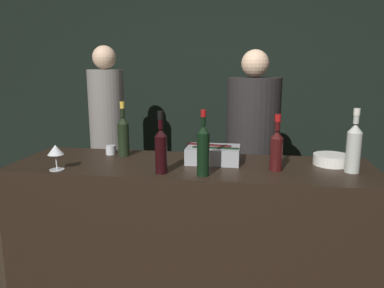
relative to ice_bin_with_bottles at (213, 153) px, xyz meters
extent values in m
cube|color=black|center=(-0.13, 1.89, 0.39)|extent=(6.40, 0.06, 2.80)
cube|color=black|center=(-0.13, -0.07, -0.54)|extent=(2.20, 0.65, 0.96)
cube|color=#9EA0A5|center=(0.00, 0.00, -0.01)|extent=(0.33, 0.23, 0.10)
cylinder|color=black|center=(0.02, -0.04, 0.02)|extent=(0.28, 0.07, 0.06)
cylinder|color=#380F0F|center=(-0.03, 0.04, 0.02)|extent=(0.29, 0.12, 0.07)
cylinder|color=silver|center=(0.72, 0.05, -0.02)|extent=(0.22, 0.22, 0.06)
cylinder|color=gray|center=(0.72, 0.05, 0.00)|extent=(0.18, 0.18, 0.01)
cylinder|color=silver|center=(-0.87, -0.32, -0.05)|extent=(0.08, 0.08, 0.00)
cylinder|color=silver|center=(-0.87, -0.32, -0.01)|extent=(0.01, 0.01, 0.09)
cone|color=silver|center=(-0.87, -0.32, 0.06)|extent=(0.09, 0.09, 0.06)
cylinder|color=silver|center=(-0.71, 0.10, -0.03)|extent=(0.07, 0.07, 0.06)
sphere|color=#F9D67F|center=(-0.71, 0.10, -0.02)|extent=(0.03, 0.03, 0.03)
cylinder|color=black|center=(-0.26, -0.29, 0.05)|extent=(0.07, 0.07, 0.21)
cone|color=black|center=(-0.26, -0.29, 0.18)|extent=(0.07, 0.07, 0.04)
cylinder|color=black|center=(-0.26, -0.29, 0.24)|extent=(0.03, 0.03, 0.10)
cylinder|color=black|center=(-0.26, -0.29, 0.27)|extent=(0.03, 0.03, 0.04)
cylinder|color=#380F0F|center=(0.38, -0.13, 0.04)|extent=(0.07, 0.07, 0.19)
cone|color=#380F0F|center=(0.38, -0.13, 0.15)|extent=(0.07, 0.07, 0.04)
cylinder|color=#380F0F|center=(0.38, -0.13, 0.22)|extent=(0.03, 0.03, 0.09)
cylinder|color=maroon|center=(0.38, -0.13, 0.25)|extent=(0.04, 0.04, 0.04)
cylinder|color=black|center=(-0.02, -0.29, 0.06)|extent=(0.07, 0.07, 0.24)
cone|color=black|center=(-0.02, -0.29, 0.20)|extent=(0.07, 0.07, 0.04)
cylinder|color=black|center=(-0.02, -0.29, 0.26)|extent=(0.03, 0.03, 0.08)
cylinder|color=maroon|center=(-0.02, -0.29, 0.29)|extent=(0.03, 0.03, 0.04)
cylinder|color=black|center=(-0.61, 0.08, 0.05)|extent=(0.08, 0.08, 0.22)
cone|color=black|center=(-0.61, 0.08, 0.18)|extent=(0.08, 0.08, 0.05)
cylinder|color=black|center=(-0.61, 0.08, 0.26)|extent=(0.03, 0.03, 0.10)
cylinder|color=gold|center=(-0.61, 0.08, 0.28)|extent=(0.03, 0.03, 0.05)
cylinder|color=#B2B7AD|center=(0.80, -0.10, 0.06)|extent=(0.08, 0.08, 0.23)
cone|color=#B2B7AD|center=(0.80, -0.10, 0.20)|extent=(0.08, 0.08, 0.05)
cylinder|color=#B2B7AD|center=(0.80, -0.10, 0.26)|extent=(0.03, 0.03, 0.09)
cylinder|color=silver|center=(0.80, -0.10, 0.29)|extent=(0.04, 0.04, 0.04)
cube|color=black|center=(-1.08, 0.99, -0.62)|extent=(0.24, 0.18, 0.79)
cylinder|color=slate|center=(-1.08, 0.99, 0.14)|extent=(0.32, 0.32, 0.72)
sphere|color=beige|center=(-1.08, 0.99, 0.61)|extent=(0.21, 0.21, 0.21)
cube|color=black|center=(0.25, 0.68, -0.64)|extent=(0.31, 0.23, 0.76)
cylinder|color=black|center=(0.25, 0.68, 0.09)|extent=(0.42, 0.42, 0.70)
sphere|color=beige|center=(0.25, 0.68, 0.55)|extent=(0.21, 0.21, 0.21)
camera|label=1|loc=(0.23, -2.26, 0.54)|focal=35.00mm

